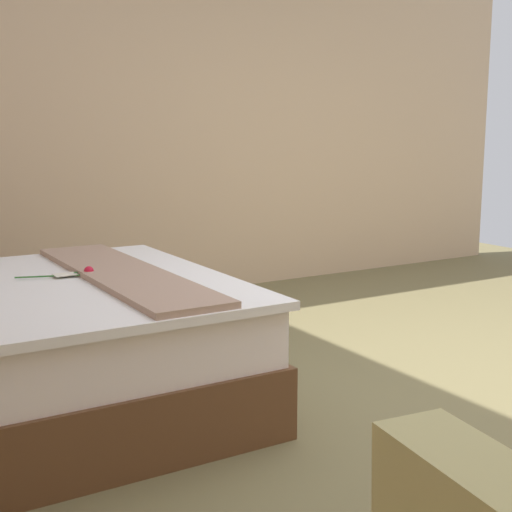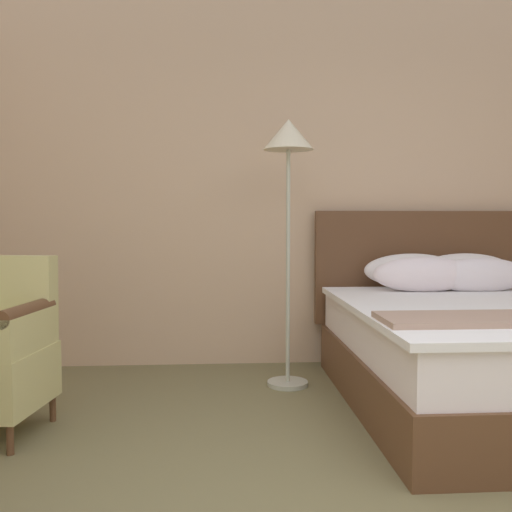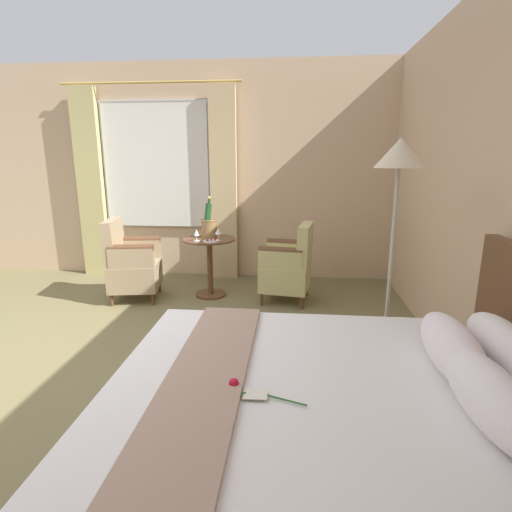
# 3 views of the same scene
# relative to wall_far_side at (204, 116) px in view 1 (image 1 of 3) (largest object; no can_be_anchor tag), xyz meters

# --- Properties ---
(ground_plane) EXTENTS (8.02, 8.02, 0.00)m
(ground_plane) POSITION_rel_wall_far_side_xyz_m (-3.01, 0.00, -1.47)
(ground_plane) COLOR olive
(wall_far_side) EXTENTS (0.12, 6.64, 2.94)m
(wall_far_side) POSITION_rel_wall_far_side_xyz_m (0.00, 0.00, 0.00)
(wall_far_side) COLOR #D0B08C
(wall_far_side) RESTS_ON ground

